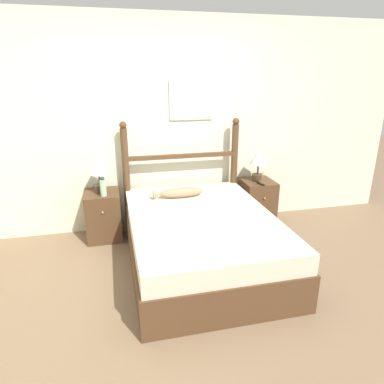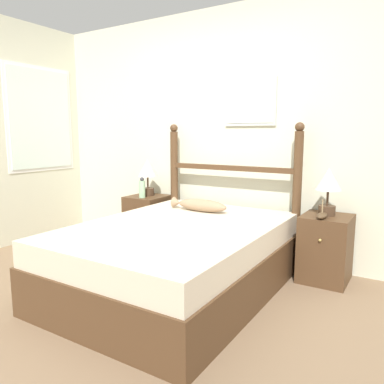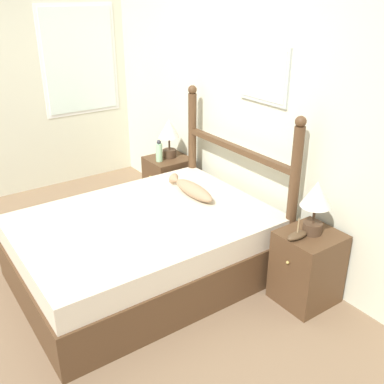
% 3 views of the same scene
% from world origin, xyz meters
% --- Properties ---
extents(ground_plane, '(16.00, 16.00, 0.00)m').
position_xyz_m(ground_plane, '(0.00, 0.00, 0.00)').
color(ground_plane, '#7A6047').
extents(wall_back, '(6.40, 0.08, 2.55)m').
position_xyz_m(wall_back, '(0.00, 1.73, 1.28)').
color(wall_back, beige).
rests_on(wall_back, ground_plane).
extents(bed, '(1.45, 2.00, 0.55)m').
position_xyz_m(bed, '(0.24, 0.60, 0.27)').
color(bed, '#4C331E').
rests_on(bed, ground_plane).
extents(headboard, '(1.45, 0.09, 1.38)m').
position_xyz_m(headboard, '(0.24, 1.56, 0.74)').
color(headboard, '#4C331E').
rests_on(headboard, ground_plane).
extents(nightstand_left, '(0.40, 0.45, 0.58)m').
position_xyz_m(nightstand_left, '(-0.74, 1.46, 0.29)').
color(nightstand_left, '#4C331E').
rests_on(nightstand_left, ground_plane).
extents(nightstand_right, '(0.40, 0.45, 0.58)m').
position_xyz_m(nightstand_right, '(1.23, 1.46, 0.29)').
color(nightstand_right, '#4C331E').
rests_on(nightstand_right, ground_plane).
extents(table_lamp_left, '(0.22, 0.22, 0.41)m').
position_xyz_m(table_lamp_left, '(-0.75, 1.48, 0.85)').
color(table_lamp_left, '#422D1E').
rests_on(table_lamp_left, nightstand_left).
extents(table_lamp_right, '(0.22, 0.22, 0.41)m').
position_xyz_m(table_lamp_right, '(1.22, 1.47, 0.85)').
color(table_lamp_right, '#422D1E').
rests_on(table_lamp_right, nightstand_right).
extents(bottle, '(0.07, 0.07, 0.23)m').
position_xyz_m(bottle, '(-0.71, 1.33, 0.68)').
color(bottle, '#99C699').
rests_on(bottle, nightstand_left).
extents(model_boat, '(0.07, 0.19, 0.16)m').
position_xyz_m(model_boat, '(1.21, 1.32, 0.61)').
color(model_boat, '#4C3823').
rests_on(model_boat, nightstand_right).
extents(fish_pillow, '(0.58, 0.14, 0.12)m').
position_xyz_m(fish_pillow, '(0.13, 1.16, 0.61)').
color(fish_pillow, '#997A5B').
rests_on(fish_pillow, bed).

